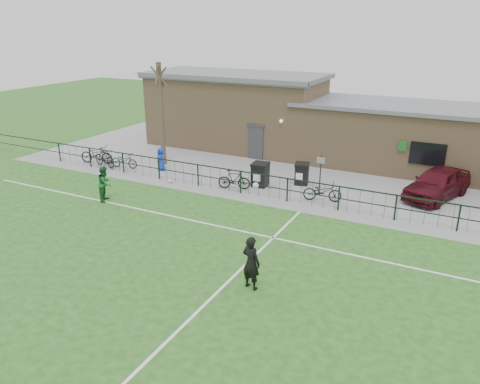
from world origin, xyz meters
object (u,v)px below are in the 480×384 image
at_px(car_maroon, 437,183).
at_px(ball_ground, 170,181).
at_px(bicycle_e, 322,191).
at_px(bare_tree, 161,115).
at_px(wheelie_bin_right, 302,174).
at_px(outfield_player, 105,183).
at_px(bicycle_a, 97,154).
at_px(bicycle_b, 105,158).
at_px(bicycle_c, 124,160).
at_px(bicycle_d, 234,180).
at_px(sign_post, 320,175).
at_px(wheelie_bin_left, 260,175).
at_px(spectator_child, 161,159).

xyz_separation_m(car_maroon, ball_ground, (-12.89, -4.09, -0.65)).
bearing_deg(bicycle_e, bare_tree, 66.24).
bearing_deg(bare_tree, wheelie_bin_right, 1.78).
bearing_deg(outfield_player, bicycle_a, 23.89).
height_order(bicycle_b, bicycle_c, bicycle_b).
relative_size(bare_tree, bicycle_c, 3.54).
bearing_deg(bicycle_e, bicycle_d, 80.34).
xyz_separation_m(sign_post, outfield_player, (-8.93, -5.46, -0.17)).
bearing_deg(car_maroon, wheelie_bin_right, -150.71).
relative_size(wheelie_bin_left, ball_ground, 4.87).
xyz_separation_m(bicycle_e, spectator_child, (-9.84, 0.55, 0.18)).
xyz_separation_m(spectator_child, outfield_player, (0.49, -5.16, 0.17)).
bearing_deg(bicycle_b, wheelie_bin_left, -71.06).
relative_size(bicycle_b, bicycle_d, 1.09).
height_order(spectator_child, outfield_player, outfield_player).
relative_size(wheelie_bin_right, bicycle_d, 0.62).
bearing_deg(spectator_child, car_maroon, 34.35).
bearing_deg(sign_post, bare_tree, 175.29).
height_order(bicycle_a, bicycle_e, bicycle_a).
distance_m(wheelie_bin_right, bicycle_a, 12.60).
bearing_deg(bicycle_e, sign_post, 11.45).
bearing_deg(wheelie_bin_right, wheelie_bin_left, -159.16).
xyz_separation_m(bare_tree, sign_post, (10.06, -0.83, -1.98)).
distance_m(bicycle_d, bicycle_e, 4.59).
bearing_deg(wheelie_bin_left, spectator_child, 175.43).
relative_size(outfield_player, ball_ground, 7.14).
xyz_separation_m(wheelie_bin_right, bicycle_d, (-2.81, -2.35, -0.02)).
relative_size(bare_tree, wheelie_bin_right, 5.73).
distance_m(sign_post, spectator_child, 9.43).
bearing_deg(bicycle_a, bicycle_d, -106.59).
height_order(sign_post, ball_ground, sign_post).
bearing_deg(bicycle_d, outfield_player, 114.16).
height_order(sign_post, bicycle_d, sign_post).
height_order(car_maroon, spectator_child, car_maroon).
bearing_deg(car_maroon, bicycle_a, -150.56).
xyz_separation_m(bicycle_b, bicycle_e, (13.24, 0.41, -0.07)).
height_order(wheelie_bin_right, bicycle_c, wheelie_bin_right).
xyz_separation_m(bicycle_a, ball_ground, (6.12, -1.05, -0.44)).
bearing_deg(bicycle_a, car_maroon, -95.44).
bearing_deg(bicycle_e, bicycle_a, 75.57).
xyz_separation_m(wheelie_bin_right, ball_ground, (-6.32, -3.05, -0.42)).
distance_m(bicycle_a, bicycle_d, 9.63).
height_order(bicycle_d, ball_ground, bicycle_d).
height_order(car_maroon, bicycle_e, car_maroon).
distance_m(bicycle_a, bicycle_c, 2.13).
bearing_deg(car_maroon, wheelie_bin_left, -144.22).
xyz_separation_m(wheelie_bin_left, bicycle_a, (-10.61, -0.72, -0.04)).
distance_m(wheelie_bin_right, sign_post, 1.79).
relative_size(bicycle_c, bicycle_e, 0.93).
xyz_separation_m(bare_tree, car_maroon, (15.31, 1.31, -2.23)).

